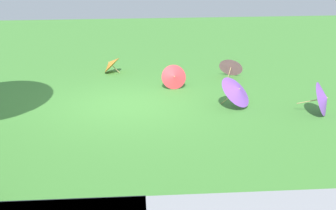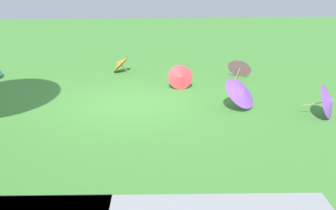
# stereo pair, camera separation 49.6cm
# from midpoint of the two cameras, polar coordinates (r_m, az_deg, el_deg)

# --- Properties ---
(ground) EXTENTS (40.00, 40.00, 0.00)m
(ground) POSITION_cam_midpoint_polar(r_m,az_deg,el_deg) (11.22, -7.01, -0.00)
(ground) COLOR #478C38
(parasol_purple_0) EXTENTS (0.96, 0.96, 0.87)m
(parasol_purple_0) POSITION_cam_midpoint_polar(r_m,az_deg,el_deg) (10.87, 19.41, 0.84)
(parasol_purple_0) COLOR tan
(parasol_purple_0) RESTS_ON ground
(parasol_orange_0) EXTENTS (0.80, 0.87, 0.64)m
(parasol_orange_0) POSITION_cam_midpoint_polar(r_m,az_deg,el_deg) (14.70, -8.88, 5.61)
(parasol_orange_0) COLOR tan
(parasol_orange_0) RESTS_ON ground
(parasol_purple_1) EXTENTS (1.21, 1.22, 0.86)m
(parasol_purple_1) POSITION_cam_midpoint_polar(r_m,az_deg,el_deg) (10.91, 8.23, 1.97)
(parasol_purple_1) COLOR tan
(parasol_purple_1) RESTS_ON ground
(parasol_pink_0) EXTENTS (0.98, 0.89, 0.72)m
(parasol_pink_0) POSITION_cam_midpoint_polar(r_m,az_deg,el_deg) (14.12, 7.67, 5.29)
(parasol_pink_0) COLOR tan
(parasol_pink_0) RESTS_ON ground
(parasol_red_2) EXTENTS (0.77, 0.67, 0.74)m
(parasol_red_2) POSITION_cam_midpoint_polar(r_m,az_deg,el_deg) (12.57, -0.30, 3.89)
(parasol_red_2) COLOR tan
(parasol_red_2) RESTS_ON ground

